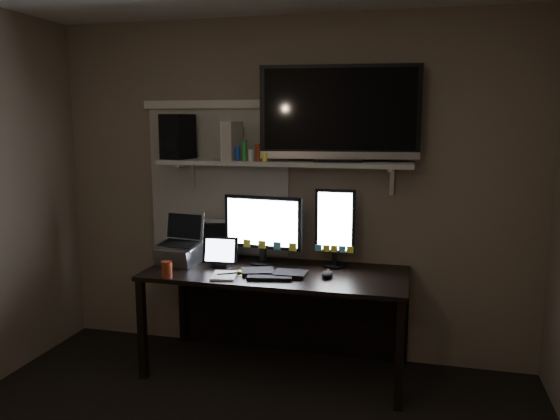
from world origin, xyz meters
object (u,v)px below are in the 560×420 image
(mouse, at_px, (327,274))
(speaker, at_px, (178,137))
(monitor_landscape, at_px, (263,230))
(monitor_portrait, at_px, (335,228))
(game_console, at_px, (232,141))
(desk, at_px, (281,290))
(keyboard, at_px, (274,273))
(laptop, at_px, (179,240))
(tv, at_px, (339,114))
(tablet, at_px, (221,252))
(cup, at_px, (167,269))

(mouse, distance_m, speaker, 1.49)
(monitor_landscape, bearing_deg, speaker, -178.04)
(monitor_portrait, bearing_deg, game_console, -176.35)
(monitor_landscape, height_order, mouse, monitor_landscape)
(monitor_portrait, relative_size, game_console, 2.06)
(desk, relative_size, mouse, 15.06)
(keyboard, height_order, speaker, speaker)
(desk, bearing_deg, monitor_landscape, 166.46)
(mouse, xyz_separation_m, laptop, (-1.10, 0.07, 0.16))
(laptop, height_order, speaker, speaker)
(keyboard, bearing_deg, tv, 28.91)
(monitor_portrait, height_order, tablet, monitor_portrait)
(desk, xyz_separation_m, keyboard, (0.01, -0.21, 0.19))
(monitor_portrait, bearing_deg, cup, -151.65)
(keyboard, bearing_deg, desk, 82.32)
(monitor_portrait, height_order, mouse, monitor_portrait)
(desk, xyz_separation_m, mouse, (0.37, -0.19, 0.20))
(laptop, distance_m, speaker, 0.76)
(desk, xyz_separation_m, monitor_landscape, (-0.14, 0.03, 0.43))
(monitor_landscape, bearing_deg, keyboard, -53.37)
(mouse, relative_size, cup, 1.10)
(keyboard, distance_m, game_console, 0.99)
(desk, distance_m, speaker, 1.35)
(mouse, bearing_deg, monitor_portrait, 88.08)
(keyboard, relative_size, game_console, 1.65)
(mouse, relative_size, speaker, 0.37)
(cup, distance_m, speaker, 1.01)
(monitor_landscape, height_order, game_console, game_console)
(tv, bearing_deg, laptop, -176.03)
(monitor_portrait, xyz_separation_m, laptop, (-1.10, -0.20, -0.10))
(monitor_portrait, relative_size, speaker, 1.73)
(desk, height_order, laptop, laptop)
(monitor_portrait, height_order, game_console, game_console)
(desk, xyz_separation_m, tv, (0.39, 0.09, 1.25))
(desk, height_order, tablet, tablet)
(monitor_landscape, height_order, monitor_portrait, monitor_portrait)
(tablet, bearing_deg, monitor_landscape, 26.08)
(desk, relative_size, cup, 16.63)
(monitor_portrait, height_order, speaker, speaker)
(game_console, bearing_deg, tablet, -95.99)
(game_console, bearing_deg, monitor_portrait, 8.51)
(tablet, height_order, laptop, laptop)
(monitor_landscape, bearing_deg, cup, -131.91)
(monitor_portrait, distance_m, game_console, 0.96)
(tv, height_order, speaker, tv)
(tablet, bearing_deg, tv, 11.69)
(monitor_landscape, bearing_deg, monitor_portrait, 12.00)
(speaker, bearing_deg, desk, 6.98)
(keyboard, xyz_separation_m, tv, (0.38, 0.31, 1.06))
(laptop, bearing_deg, cup, -71.28)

